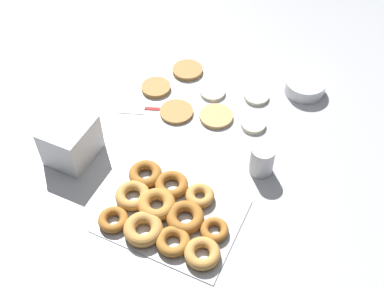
% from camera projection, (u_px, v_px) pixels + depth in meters
% --- Properties ---
extents(ground_plane, '(3.00, 3.00, 0.00)m').
position_uv_depth(ground_plane, '(194.00, 122.00, 1.67)').
color(ground_plane, '#B2B5BA').
extents(pancake_0, '(0.12, 0.12, 0.01)m').
position_uv_depth(pancake_0, '(176.00, 112.00, 1.69)').
color(pancake_0, '#B27F42').
rests_on(pancake_0, ground_plane).
extents(pancake_1, '(0.11, 0.11, 0.02)m').
position_uv_depth(pancake_1, '(156.00, 88.00, 1.77)').
color(pancake_1, '#B27F42').
rests_on(pancake_1, ground_plane).
extents(pancake_2, '(0.08, 0.08, 0.01)m').
position_uv_depth(pancake_2, '(253.00, 124.00, 1.65)').
color(pancake_2, beige).
rests_on(pancake_2, ground_plane).
extents(pancake_3, '(0.12, 0.12, 0.02)m').
position_uv_depth(pancake_3, '(188.00, 70.00, 1.84)').
color(pancake_3, '#B27F42').
rests_on(pancake_3, ground_plane).
extents(pancake_4, '(0.09, 0.09, 0.01)m').
position_uv_depth(pancake_4, '(256.00, 96.00, 1.74)').
color(pancake_4, silver).
rests_on(pancake_4, ground_plane).
extents(pancake_5, '(0.09, 0.09, 0.01)m').
position_uv_depth(pancake_5, '(213.00, 92.00, 1.76)').
color(pancake_5, beige).
rests_on(pancake_5, ground_plane).
extents(pancake_6, '(0.12, 0.12, 0.01)m').
position_uv_depth(pancake_6, '(216.00, 116.00, 1.68)').
color(pancake_6, tan).
rests_on(pancake_6, ground_plane).
extents(donut_tray, '(0.39, 0.30, 0.04)m').
position_uv_depth(donut_tray, '(165.00, 212.00, 1.40)').
color(donut_tray, '#ADAFB5').
rests_on(donut_tray, ground_plane).
extents(batter_bowl, '(0.15, 0.15, 0.05)m').
position_uv_depth(batter_bowl, '(305.00, 86.00, 1.75)').
color(batter_bowl, white).
rests_on(batter_bowl, ground_plane).
extents(container_stack, '(0.13, 0.16, 0.14)m').
position_uv_depth(container_stack, '(71.00, 141.00, 1.52)').
color(container_stack, white).
rests_on(container_stack, ground_plane).
extents(paper_cup, '(0.07, 0.07, 0.10)m').
position_uv_depth(paper_cup, '(262.00, 160.00, 1.49)').
color(paper_cup, white).
rests_on(paper_cup, ground_plane).
extents(spatula, '(0.23, 0.12, 0.01)m').
position_uv_depth(spatula, '(137.00, 108.00, 1.71)').
color(spatula, maroon).
rests_on(spatula, ground_plane).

